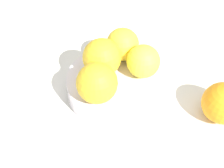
% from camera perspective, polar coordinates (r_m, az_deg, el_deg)
% --- Properties ---
extents(ground_plane, '(1.10, 1.10, 0.02)m').
position_cam_1_polar(ground_plane, '(0.64, 0.00, -2.16)').
color(ground_plane, silver).
extents(fruit_bowl, '(0.18, 0.18, 0.04)m').
position_cam_1_polar(fruit_bowl, '(0.61, 0.00, -0.34)').
color(fruit_bowl, silver).
rests_on(fruit_bowl, ground_plane).
extents(orange_in_bowl_0, '(0.07, 0.07, 0.07)m').
position_cam_1_polar(orange_in_bowl_0, '(0.58, -1.86, 4.86)').
color(orange_in_bowl_0, yellow).
rests_on(orange_in_bowl_0, fruit_bowl).
extents(orange_in_bowl_1, '(0.06, 0.06, 0.06)m').
position_cam_1_polar(orange_in_bowl_1, '(0.58, 5.82, 4.00)').
color(orange_in_bowl_1, yellow).
rests_on(orange_in_bowl_1, fruit_bowl).
extents(orange_in_bowl_2, '(0.07, 0.07, 0.07)m').
position_cam_1_polar(orange_in_bowl_2, '(0.61, 1.95, 7.27)').
color(orange_in_bowl_2, yellow).
rests_on(orange_in_bowl_2, fruit_bowl).
extents(orange_in_bowl_3, '(0.07, 0.07, 0.07)m').
position_cam_1_polar(orange_in_bowl_3, '(0.54, -2.77, 0.17)').
color(orange_in_bowl_3, yellow).
rests_on(orange_in_bowl_3, fruit_bowl).
extents(orange_loose_0, '(0.08, 0.08, 0.08)m').
position_cam_1_polar(orange_loose_0, '(0.60, 19.67, -3.31)').
color(orange_loose_0, orange).
rests_on(orange_loose_0, ground_plane).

